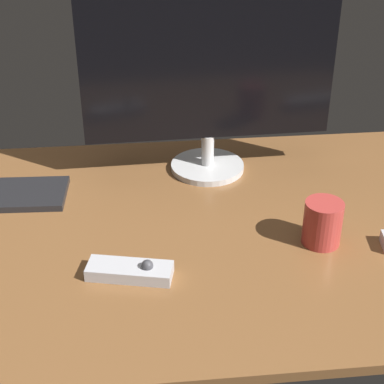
{
  "coord_description": "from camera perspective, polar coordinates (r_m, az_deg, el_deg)",
  "views": [
    {
      "loc": [
        -4.42,
        -107.34,
        74.0
      ],
      "look_at": [
        7.31,
        4.36,
        8.0
      ],
      "focal_mm": 57.31,
      "sensor_mm": 36.0,
      "label": 1
    }
  ],
  "objects": [
    {
      "name": "coffee_mug",
      "position": [
        1.25,
        12.05,
        -2.83
      ],
      "size": [
        7.77,
        7.77,
        9.33
      ],
      "primitive_type": "cylinder",
      "color": "#B23833",
      "rests_on": "desk"
    },
    {
      "name": "media_remote",
      "position": [
        1.16,
        -5.73,
        -7.3
      ],
      "size": [
        16.85,
        9.03,
        3.9
      ],
      "rotation": [
        0.0,
        0.0,
        -0.23
      ],
      "color": "#B7B7BC",
      "rests_on": "desk"
    },
    {
      "name": "monitor",
      "position": [
        1.42,
        1.57,
        11.22
      ],
      "size": [
        58.4,
        17.99,
        46.65
      ],
      "rotation": [
        0.0,
        0.0,
        0.03
      ],
      "color": "silver",
      "rests_on": "desk"
    },
    {
      "name": "desk",
      "position": [
        1.3,
        -3.01,
        -3.81
      ],
      "size": [
        140.0,
        84.0,
        2.0
      ],
      "primitive_type": "cube",
      "color": "brown",
      "rests_on": "ground"
    }
  ]
}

